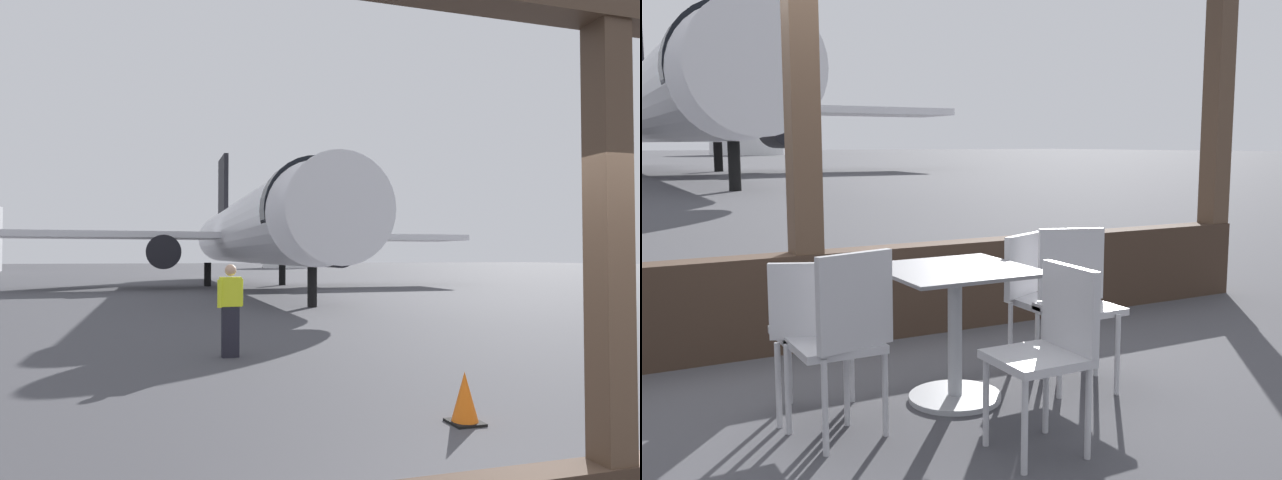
# 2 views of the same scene
# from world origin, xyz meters

# --- Properties ---
(window_frame) EXTENTS (8.15, 0.24, 3.54)m
(window_frame) POSITION_xyz_m (0.00, 0.00, 1.24)
(window_frame) COLOR #38281E
(window_frame) RESTS_ON ground
(dining_table) EXTENTS (0.79, 0.79, 0.75)m
(dining_table) POSITION_xyz_m (0.40, -1.43, 0.44)
(dining_table) COLOR slate
(dining_table) RESTS_ON ground
(cafe_chair_window_left) EXTENTS (0.46, 0.46, 0.93)m
(cafe_chair_window_left) POSITION_xyz_m (-0.32, -1.67, 0.55)
(cafe_chair_window_left) COLOR #B2B2B7
(cafe_chair_window_left) RESTS_ON ground
(cafe_chair_window_right) EXTENTS (0.40, 0.40, 0.87)m
(cafe_chair_window_right) POSITION_xyz_m (0.48, -2.23, 0.52)
(cafe_chair_window_right) COLOR #B2B2B7
(cafe_chair_window_right) RESTS_ON ground
(cafe_chair_aisle_left) EXTENTS (0.50, 0.50, 0.84)m
(cafe_chair_aisle_left) POSITION_xyz_m (-0.37, -1.35, 0.51)
(cafe_chair_aisle_left) COLOR #B2B2B7
(cafe_chair_aisle_left) RESTS_ON ground
(cafe_chair_aisle_right) EXTENTS (0.51, 0.51, 0.86)m
(cafe_chair_aisle_right) POSITION_xyz_m (1.11, -1.20, 0.52)
(cafe_chair_aisle_right) COLOR #B2B2B7
(cafe_chair_aisle_right) RESTS_ON ground
(cafe_chair_side_extra) EXTENTS (0.49, 0.49, 0.92)m
(cafe_chair_side_extra) POSITION_xyz_m (1.18, -1.51, 0.55)
(cafe_chair_side_extra) COLOR #B2B2B7
(cafe_chair_side_extra) RESTS_ON ground
(airplane) EXTENTS (28.71, 34.11, 10.36)m
(airplane) POSITION_xyz_m (3.05, 30.84, 3.41)
(airplane) COLOR silver
(airplane) RESTS_ON ground
(traffic_cone) EXTENTS (0.36, 0.36, 0.59)m
(traffic_cone) POSITION_xyz_m (0.77, 2.96, 0.28)
(traffic_cone) COLOR orange
(traffic_cone) RESTS_ON ground
(fuel_storage_tank) EXTENTS (8.90, 8.90, 4.69)m
(fuel_storage_tank) POSITION_xyz_m (18.37, 85.59, 2.34)
(fuel_storage_tank) COLOR white
(fuel_storage_tank) RESTS_ON ground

